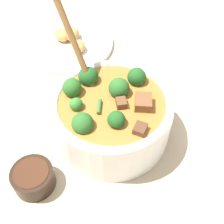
# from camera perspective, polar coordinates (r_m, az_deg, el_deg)

# --- Properties ---
(ground_plane) EXTENTS (4.00, 4.00, 0.00)m
(ground_plane) POSITION_cam_1_polar(r_m,az_deg,el_deg) (0.59, 0.00, -4.16)
(ground_plane) COLOR #C6B293
(stew_bowl) EXTENTS (0.23, 0.26, 0.27)m
(stew_bowl) POSITION_cam_1_polar(r_m,az_deg,el_deg) (0.54, -0.09, -0.29)
(stew_bowl) COLOR white
(stew_bowl) RESTS_ON ground_plane
(condiment_bowl) EXTENTS (0.07, 0.07, 0.04)m
(condiment_bowl) POSITION_cam_1_polar(r_m,az_deg,el_deg) (0.53, -15.72, -12.66)
(condiment_bowl) COLOR black
(condiment_bowl) RESTS_ON ground_plane
(food_plate) EXTENTS (0.25, 0.25, 0.04)m
(food_plate) POSITION_cam_1_polar(r_m,az_deg,el_deg) (0.81, -8.93, 13.88)
(food_plate) COLOR white
(food_plate) RESTS_ON ground_plane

